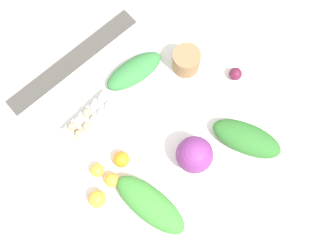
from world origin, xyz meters
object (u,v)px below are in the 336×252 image
Objects in this scene: paper_bag at (186,61)px; egg_carton at (92,118)px; orange_3 at (112,180)px; cabbage_purple at (194,155)px; orange_0 at (97,170)px; greens_bunch_beet_tops at (150,205)px; orange_1 at (121,159)px; greens_bunch_kale at (134,71)px; greens_bunch_dandelion at (246,139)px; beet_root at (235,74)px; orange_2 at (97,199)px.

egg_carton is at bearing -9.65° from paper_bag.
orange_3 is (0.12, 0.30, -0.01)m from egg_carton.
cabbage_purple is 0.47m from orange_0.
orange_1 is (-0.04, -0.25, -0.01)m from greens_bunch_beet_tops.
cabbage_purple is 0.41m from orange_3.
orange_3 is (0.36, -0.17, -0.05)m from cabbage_purple.
greens_bunch_kale is at bearing -138.26° from orange_1.
greens_bunch_kale is 4.61× the size of orange_3.
greens_bunch_beet_tops is at bearing 5.89° from cabbage_purple.
greens_bunch_kale is at bearing -97.92° from cabbage_purple.
orange_1 is at bearing -154.35° from orange_3.
cabbage_purple is at bearing -174.11° from greens_bunch_beet_tops.
paper_bag is 0.59m from orange_1.
greens_bunch_dandelion reaches higher than egg_carton.
greens_bunch_beet_tops is 0.26m from orange_1.
greens_bunch_kale reaches higher than beet_root.
orange_0 is (0.46, 0.27, -0.01)m from greens_bunch_kale.
cabbage_purple reaches higher than greens_bunch_beet_tops.
cabbage_purple is 0.53m from egg_carton.
orange_3 is at bearing 17.36° from paper_bag.
orange_1 is at bearing -98.27° from greens_bunch_beet_tops.
orange_2 is (0.20, 0.07, 0.00)m from orange_1.
orange_0 is (0.69, 0.12, -0.03)m from paper_bag.
orange_3 is at bearing 25.65° from orange_1.
egg_carton is 3.57× the size of orange_2.
greens_bunch_beet_tops reaches higher than orange_2.
greens_bunch_dandelion is 0.65m from greens_bunch_kale.
cabbage_purple reaches higher than greens_bunch_dandelion.
orange_3 is at bearing -73.62° from greens_bunch_beet_tops.
greens_bunch_kale is 0.56m from orange_3.
egg_carton is 4.29× the size of orange_3.
greens_bunch_kale reaches higher than orange_1.
cabbage_purple is 0.60× the size of egg_carton.
greens_bunch_kale is (0.23, -0.14, -0.02)m from paper_bag.
greens_bunch_kale is at bearing -43.20° from beet_root.
cabbage_purple is 0.56× the size of greens_bunch_kale.
paper_bag is at bearing 166.02° from egg_carton.
paper_bag is at bearing -162.64° from orange_3.
orange_3 reaches higher than orange_0.
paper_bag reaches higher than greens_bunch_dandelion.
cabbage_purple is 0.46× the size of greens_bunch_beet_tops.
greens_bunch_dandelion is at bearing 125.86° from egg_carton.
greens_bunch_dandelion is (-0.25, 0.11, -0.04)m from cabbage_purple.
paper_bag is 1.76× the size of orange_1.
greens_bunch_dandelion is 5.00× the size of orange_3.
beet_root is (-0.75, -0.20, -0.02)m from greens_bunch_beet_tops.
orange_0 is at bearing -33.69° from cabbage_purple.
egg_carton is 3.73× the size of orange_1.
orange_0 is 0.81× the size of orange_2.
greens_bunch_kale is (-0.32, -0.05, -0.00)m from egg_carton.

